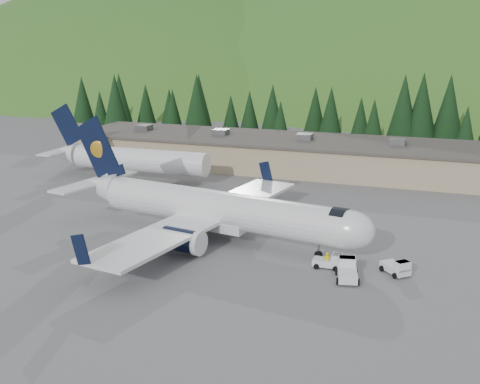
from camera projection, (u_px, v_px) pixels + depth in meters
name	position (u px, v px, depth m)	size (l,w,h in m)	color
ground	(222.00, 240.00, 66.47)	(600.00, 600.00, 0.00)	#5C5C60
airliner	(213.00, 209.00, 66.14)	(38.06, 35.89, 12.65)	white
second_airliner	(124.00, 158.00, 93.76)	(27.50, 11.00, 10.05)	white
baggage_tug_a	(330.00, 261.00, 58.34)	(2.80, 1.73, 1.48)	silver
baggage_tug_b	(397.00, 268.00, 56.67)	(3.11, 3.17, 1.58)	silver
baggage_tug_c	(347.00, 270.00, 55.68)	(2.67, 3.71, 1.82)	silver
terminal_building	(275.00, 152.00, 102.05)	(71.00, 17.00, 6.10)	tan
ramp_worker	(327.00, 260.00, 58.12)	(0.61, 0.40, 1.67)	#E7D200
tree_line	(309.00, 110.00, 121.59)	(113.98, 19.22, 13.83)	black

